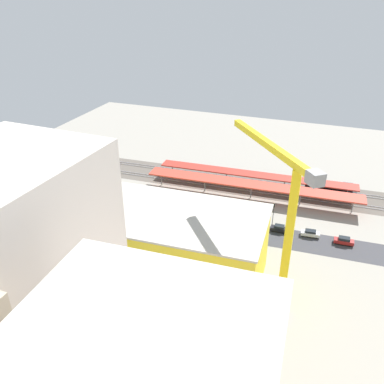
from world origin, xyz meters
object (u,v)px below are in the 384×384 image
at_px(street_tree_2, 242,225).
at_px(box_truck_0, 210,232).
at_px(parked_car_0, 344,241).
at_px(parked_car_1, 310,234).
at_px(street_tree_0, 118,201).
at_px(parked_car_5, 197,213).
at_px(platform_canopy_near, 252,184).
at_px(parked_car_4, 224,217).
at_px(tower_crane, 282,221).
at_px(traffic_light, 273,212).
at_px(parked_car_3, 253,224).
at_px(street_tree_3, 215,221).
at_px(locomotive, 331,187).
at_px(parked_car_2, 279,229).
at_px(street_tree_1, 258,231).
at_px(platform_canopy_far, 255,175).
at_px(construction_building, 172,247).

bearing_deg(street_tree_2, box_truck_0, 7.68).
distance_m(parked_car_0, parked_car_1, 7.88).
bearing_deg(street_tree_0, parked_car_5, -158.65).
relative_size(parked_car_0, street_tree_2, 0.64).
relative_size(platform_canopy_near, parked_car_4, 12.67).
bearing_deg(box_truck_0, tower_crane, 135.66).
xyz_separation_m(street_tree_0, traffic_light, (-39.34, -8.57, -0.08)).
xyz_separation_m(parked_car_3, street_tree_3, (7.54, 8.89, 4.46)).
bearing_deg(parked_car_0, locomotive, -80.13).
bearing_deg(parked_car_4, tower_crane, 122.63).
bearing_deg(box_truck_0, street_tree_0, -2.97).
height_order(locomotive, tower_crane, tower_crane).
bearing_deg(traffic_light, street_tree_0, 12.29).
bearing_deg(box_truck_0, parked_car_2, -150.66).
bearing_deg(street_tree_0, parked_car_2, -169.86).
bearing_deg(street_tree_1, parked_car_0, -154.89).
xyz_separation_m(parked_car_1, parked_car_5, (29.47, 0.29, -0.02)).
bearing_deg(locomotive, parked_car_1, 82.70).
bearing_deg(traffic_light, platform_canopy_near, -57.78).
xyz_separation_m(platform_canopy_far, tower_crane, (-14.11, 49.10, 15.14)).
bearing_deg(tower_crane, parked_car_3, -70.22).
height_order(parked_car_4, street_tree_2, street_tree_2).
distance_m(parked_car_0, street_tree_1, 21.63).
bearing_deg(parked_car_5, street_tree_0, 21.35).
height_order(parked_car_1, street_tree_0, street_tree_0).
relative_size(platform_canopy_far, street_tree_2, 8.28).
distance_m(platform_canopy_far, parked_car_3, 22.92).
relative_size(parked_car_0, parked_car_5, 1.01).
relative_size(locomotive, traffic_light, 2.17).
bearing_deg(parked_car_3, box_truck_0, 45.09).
xyz_separation_m(parked_car_0, parked_car_3, (22.11, -0.26, -0.08)).
height_order(platform_canopy_far, street_tree_0, street_tree_0).
xyz_separation_m(platform_canopy_far, parked_car_5, (10.76, 22.14, -3.31)).
distance_m(construction_building, tower_crane, 24.61).
bearing_deg(parked_car_4, parked_car_1, 179.98).
xyz_separation_m(platform_canopy_near, parked_car_0, (-26.03, 15.06, -3.53)).
relative_size(parked_car_2, parked_car_3, 0.96).
relative_size(locomotive, box_truck_0, 1.68).
bearing_deg(parked_car_3, construction_building, 64.59).
distance_m(parked_car_5, traffic_light, 20.32).
bearing_deg(platform_canopy_far, traffic_light, 113.44).
relative_size(platform_canopy_far, construction_building, 1.60).
bearing_deg(parked_car_0, platform_canopy_near, -30.05).
height_order(parked_car_2, street_tree_2, street_tree_2).
bearing_deg(parked_car_1, box_truck_0, 21.78).
bearing_deg(parked_car_2, construction_building, 53.21).
bearing_deg(parked_car_0, traffic_light, -4.43).
distance_m(parked_car_3, street_tree_0, 35.63).
bearing_deg(tower_crane, platform_canopy_far, -73.97).
distance_m(parked_car_5, street_tree_0, 21.20).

